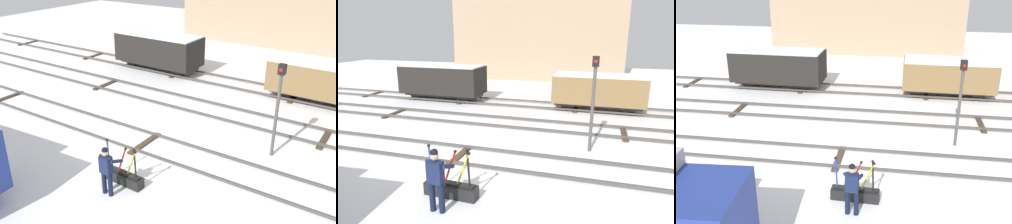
{
  "view_description": "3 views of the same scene",
  "coord_description": "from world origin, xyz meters",
  "views": [
    {
      "loc": [
        7.92,
        -10.39,
        7.25
      ],
      "look_at": [
        0.42,
        1.04,
        1.11
      ],
      "focal_mm": 40.15,
      "sensor_mm": 36.0,
      "label": 1
    },
    {
      "loc": [
        4.54,
        -9.16,
        4.41
      ],
      "look_at": [
        0.88,
        2.93,
        0.99
      ],
      "focal_mm": 32.35,
      "sensor_mm": 36.0,
      "label": 2
    },
    {
      "loc": [
        2.23,
        -12.65,
        7.0
      ],
      "look_at": [
        -0.21,
        2.58,
        0.92
      ],
      "focal_mm": 40.99,
      "sensor_mm": 36.0,
      "label": 3
    }
  ],
  "objects": [
    {
      "name": "freight_car_back_track",
      "position": [
        -4.98,
        8.23,
        1.3
      ],
      "size": [
        5.31,
        2.25,
        2.25
      ],
      "rotation": [
        0.0,
        0.0,
        -0.01
      ],
      "color": "#2D2B28",
      "rests_on": "ground_plane"
    },
    {
      "name": "freight_car_near_switch",
      "position": [
        4.67,
        8.23,
        1.2
      ],
      "size": [
        4.95,
        2.25,
        2.04
      ],
      "rotation": [
        0.0,
        0.0,
        -0.01
      ],
      "color": "#2D2B28",
      "rests_on": "ground_plane"
    },
    {
      "name": "track_main_line",
      "position": [
        0.0,
        0.0,
        0.11
      ],
      "size": [
        44.0,
        1.94,
        0.18
      ],
      "color": "#4C4742",
      "rests_on": "ground_plane"
    },
    {
      "name": "track_siding_near",
      "position": [
        0.0,
        4.28,
        0.11
      ],
      "size": [
        44.0,
        1.94,
        0.18
      ],
      "color": "#4C4742",
      "rests_on": "ground_plane"
    },
    {
      "name": "track_siding_far",
      "position": [
        0.0,
        8.23,
        0.11
      ],
      "size": [
        44.0,
        1.94,
        0.18
      ],
      "color": "#4C4742",
      "rests_on": "ground_plane"
    },
    {
      "name": "signal_post",
      "position": [
        4.47,
        1.93,
        2.19
      ],
      "size": [
        0.24,
        0.32,
        3.54
      ],
      "color": "#4C4C4C",
      "rests_on": "ground_plane"
    },
    {
      "name": "switch_lever_frame",
      "position": [
        0.96,
        -2.49,
        0.25
      ],
      "size": [
        1.53,
        0.4,
        1.45
      ],
      "rotation": [
        0.0,
        0.0,
        -0.03
      ],
      "color": "black",
      "rests_on": "ground_plane"
    },
    {
      "name": "ground_plane",
      "position": [
        0.0,
        0.0,
        0.0
      ],
      "size": [
        60.0,
        60.0,
        0.0
      ],
      "primitive_type": "plane",
      "color": "white"
    },
    {
      "name": "rail_worker",
      "position": [
        0.95,
        -3.22,
        0.95
      ],
      "size": [
        0.54,
        0.63,
        1.69
      ],
      "rotation": [
        0.0,
        0.0,
        -0.03
      ],
      "color": "#111831",
      "rests_on": "ground_plane"
    }
  ]
}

